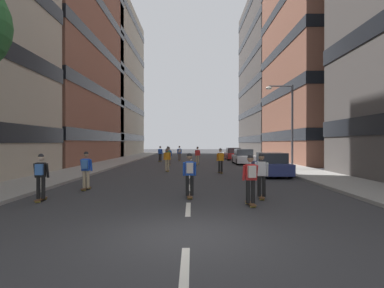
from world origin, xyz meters
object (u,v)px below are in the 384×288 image
skater_8 (199,155)px  parked_car_near (234,154)px  skater_1 (191,172)px  skater_0 (181,152)px  skater_5 (161,153)px  skater_10 (263,174)px  parked_car_far (245,157)px  skater_2 (42,174)px  skater_3 (169,158)px  skater_6 (222,159)px  skater_9 (87,168)px  parked_car_mid (273,165)px  skater_4 (170,155)px  streetlamp_right (289,117)px  skater_7 (169,153)px  skater_11 (252,177)px

skater_8 → parked_car_near: bearing=61.4°
skater_1 → skater_8: 19.32m
skater_0 → skater_8: bearing=-71.5°
skater_5 → skater_10: 24.86m
skater_1 → parked_car_far: bearing=75.0°
skater_2 → skater_3: same height
skater_5 → skater_6: 14.83m
parked_car_far → skater_9: skater_9 is taller
skater_2 → skater_10: size_ratio=1.00×
parked_car_mid → skater_4: bearing=128.1°
parked_car_near → skater_0: bearing=-160.1°
skater_6 → skater_8: 9.28m
parked_car_far → streetlamp_right: size_ratio=0.68×
skater_6 → skater_7: size_ratio=1.00×
skater_1 → skater_4: size_ratio=1.00×
skater_3 → skater_5: 12.47m
skater_2 → skater_11: same height
parked_car_near → skater_0: (-6.69, -2.42, 0.32)m
streetlamp_right → parked_car_near: bearing=97.8°
skater_2 → skater_3: 12.78m
skater_4 → skater_7: bearing=95.5°
parked_car_near → skater_6: bearing=-100.2°
skater_1 → skater_6: (2.12, 10.14, -0.03)m
skater_3 → skater_4: 6.25m
skater_0 → skater_8: same height
skater_0 → skater_1: (1.40, -25.41, 0.00)m
skater_10 → skater_7: bearing=103.5°
skater_0 → skater_3: bearing=-91.6°
skater_0 → skater_11: (3.53, -26.98, 0.00)m
parked_car_mid → skater_3: 7.77m
skater_3 → skater_1: bearing=-81.2°
skater_5 → skater_9: same height
parked_car_near → streetlamp_right: bearing=-82.2°
parked_car_far → skater_7: skater_7 is taller
skater_11 → skater_5: bearing=102.6°
skater_1 → skater_9: 5.25m
parked_car_mid → skater_1: 9.85m
skater_0 → skater_4: bearing=-95.3°
skater_0 → skater_6: same height
skater_2 → skater_10: 8.38m
skater_6 → skater_7: (-4.64, 11.88, 0.03)m
parked_car_mid → skater_5: size_ratio=2.47×
skater_11 → skater_1: bearing=143.6°
parked_car_mid → skater_10: bearing=-106.3°
skater_5 → skater_8: same height
skater_3 → skater_7: (-0.74, 10.52, 0.03)m
skater_7 → skater_9: (-2.29, -19.90, 0.00)m
skater_1 → skater_9: same height
parked_car_near → skater_2: skater_2 is taller
skater_1 → skater_2: (-5.56, -0.71, 0.00)m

